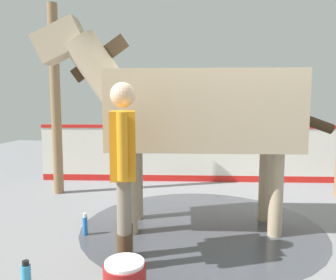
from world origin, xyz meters
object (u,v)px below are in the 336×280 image
(bottle_shampoo, at_px, (26,275))
(bottle_spray, at_px, (85,225))
(horse, at_px, (192,110))
(handler, at_px, (124,161))

(bottle_shampoo, xyz_separation_m, bottle_spray, (-0.05, -1.10, 0.01))
(horse, height_order, handler, horse)
(bottle_spray, bearing_deg, horse, -158.77)
(horse, xyz_separation_m, handler, (0.54, 1.04, -0.45))
(handler, xyz_separation_m, bottle_spray, (0.64, -0.58, -0.87))
(bottle_shampoo, bearing_deg, horse, -128.31)
(bottle_shampoo, bearing_deg, handler, -142.94)
(handler, height_order, bottle_shampoo, handler)
(horse, height_order, bottle_spray, horse)
(bottle_spray, bearing_deg, handler, 137.96)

